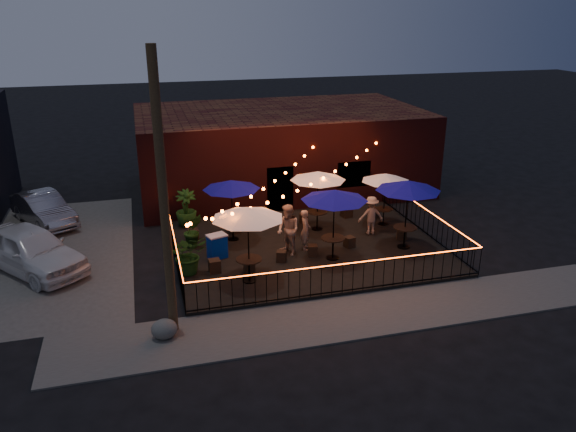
% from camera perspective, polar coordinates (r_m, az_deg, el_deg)
% --- Properties ---
extents(ground, '(110.00, 110.00, 0.00)m').
position_cam_1_polar(ground, '(20.10, 3.51, -5.56)').
color(ground, black).
rests_on(ground, ground).
extents(patio, '(10.00, 8.00, 0.15)m').
position_cam_1_polar(patio, '(21.79, 1.85, -3.16)').
color(patio, black).
rests_on(patio, ground).
extents(sidewalk, '(18.00, 2.50, 0.05)m').
position_cam_1_polar(sidewalk, '(17.41, 6.95, -10.02)').
color(sidewalk, '#44433F').
rests_on(sidewalk, ground).
extents(brick_building, '(14.00, 8.00, 4.00)m').
position_cam_1_polar(brick_building, '(28.74, -0.85, 6.80)').
color(brick_building, '#330E0E').
rests_on(brick_building, ground).
extents(utility_pole, '(0.26, 0.26, 8.00)m').
position_cam_1_polar(utility_pole, '(15.26, -12.52, 1.56)').
color(utility_pole, '#3C2A18').
rests_on(utility_pole, ground).
extents(fence_front, '(10.00, 0.04, 1.04)m').
position_cam_1_polar(fence_front, '(18.12, 5.57, -6.36)').
color(fence_front, black).
rests_on(fence_front, patio).
extents(fence_left, '(0.04, 8.00, 1.04)m').
position_cam_1_polar(fence_left, '(20.76, -11.48, -3.06)').
color(fence_left, black).
rests_on(fence_left, patio).
extents(fence_right, '(0.04, 8.00, 1.04)m').
position_cam_1_polar(fence_right, '(23.43, 13.65, -0.46)').
color(fence_right, black).
rests_on(fence_right, patio).
extents(festoon_lights, '(10.02, 8.72, 1.32)m').
position_cam_1_polar(festoon_lights, '(20.39, -0.55, 2.51)').
color(festoon_lights, '#F64A09').
rests_on(festoon_lights, ground).
extents(cafe_table_0, '(2.71, 2.71, 2.63)m').
position_cam_1_polar(cafe_table_0, '(18.10, -4.12, 0.19)').
color(cafe_table_0, black).
rests_on(cafe_table_0, patio).
extents(cafe_table_1, '(2.49, 2.49, 2.45)m').
position_cam_1_polar(cafe_table_1, '(21.62, -5.78, 3.10)').
color(cafe_table_1, black).
rests_on(cafe_table_1, patio).
extents(cafe_table_2, '(3.10, 3.10, 2.64)m').
position_cam_1_polar(cafe_table_2, '(19.83, 4.74, 2.04)').
color(cafe_table_2, black).
rests_on(cafe_table_2, patio).
extents(cafe_table_3, '(2.70, 2.70, 2.49)m').
position_cam_1_polar(cafe_table_3, '(22.58, 3.07, 4.03)').
color(cafe_table_3, black).
rests_on(cafe_table_3, patio).
extents(cafe_table_4, '(3.03, 3.03, 2.67)m').
position_cam_1_polar(cafe_table_4, '(21.18, 12.13, 2.95)').
color(cafe_table_4, black).
rests_on(cafe_table_4, patio).
extents(cafe_table_5, '(2.19, 2.19, 2.23)m').
position_cam_1_polar(cafe_table_5, '(23.50, 9.90, 3.82)').
color(cafe_table_5, black).
rests_on(cafe_table_5, patio).
extents(bistro_chair_0, '(0.41, 0.41, 0.46)m').
position_cam_1_polar(bistro_chair_0, '(19.70, -7.47, -5.05)').
color(bistro_chair_0, black).
rests_on(bistro_chair_0, patio).
extents(bistro_chair_1, '(0.37, 0.37, 0.42)m').
position_cam_1_polar(bistro_chair_1, '(19.62, -3.95, -5.09)').
color(bistro_chair_1, black).
rests_on(bistro_chair_1, patio).
extents(bistro_chair_2, '(0.43, 0.43, 0.48)m').
position_cam_1_polar(bistro_chair_2, '(22.38, -9.62, -1.92)').
color(bistro_chair_2, black).
rests_on(bistro_chair_2, patio).
extents(bistro_chair_3, '(0.44, 0.44, 0.42)m').
position_cam_1_polar(bistro_chair_3, '(22.95, -5.37, -1.21)').
color(bistro_chair_3, black).
rests_on(bistro_chair_3, patio).
extents(bistro_chair_4, '(0.44, 0.44, 0.40)m').
position_cam_1_polar(bistro_chair_4, '(20.34, -0.66, -4.10)').
color(bistro_chair_4, black).
rests_on(bistro_chair_4, patio).
extents(bistro_chair_5, '(0.42, 0.42, 0.41)m').
position_cam_1_polar(bistro_chair_5, '(20.81, 2.52, -3.52)').
color(bistro_chair_5, black).
rests_on(bistro_chair_5, patio).
extents(bistro_chair_6, '(0.54, 0.54, 0.50)m').
position_cam_1_polar(bistro_chair_6, '(23.26, 0.19, -0.70)').
color(bistro_chair_6, black).
rests_on(bistro_chair_6, patio).
extents(bistro_chair_7, '(0.38, 0.38, 0.40)m').
position_cam_1_polar(bistro_chair_7, '(23.90, 1.58, -0.25)').
color(bistro_chair_7, black).
rests_on(bistro_chair_7, patio).
extents(bistro_chair_8, '(0.43, 0.43, 0.41)m').
position_cam_1_polar(bistro_chair_8, '(21.65, 6.25, -2.63)').
color(bistro_chair_8, black).
rests_on(bistro_chair_8, patio).
extents(bistro_chair_9, '(0.49, 0.49, 0.45)m').
position_cam_1_polar(bistro_chair_9, '(22.68, 11.46, -1.78)').
color(bistro_chair_9, black).
rests_on(bistro_chair_9, patio).
extents(bistro_chair_10, '(0.48, 0.48, 0.50)m').
position_cam_1_polar(bistro_chair_10, '(24.70, 5.96, 0.48)').
color(bistro_chair_10, black).
rests_on(bistro_chair_10, patio).
extents(bistro_chair_11, '(0.44, 0.44, 0.42)m').
position_cam_1_polar(bistro_chair_11, '(24.86, 8.72, 0.39)').
color(bistro_chair_11, black).
rests_on(bistro_chair_11, patio).
extents(patron_a, '(0.50, 0.64, 1.58)m').
position_cam_1_polar(patron_a, '(21.13, 1.78, -1.40)').
color(patron_a, tan).
rests_on(patron_a, patio).
extents(patron_b, '(1.02, 1.14, 1.92)m').
position_cam_1_polar(patron_b, '(20.62, 0.03, -1.44)').
color(patron_b, '#CAAC8A').
rests_on(patron_b, patio).
extents(patron_c, '(1.08, 0.70, 1.58)m').
position_cam_1_polar(patron_c, '(22.81, 8.43, 0.07)').
color(patron_c, tan).
rests_on(patron_c, patio).
extents(potted_shrub_a, '(1.51, 1.39, 1.41)m').
position_cam_1_polar(potted_shrub_a, '(19.59, -10.07, -3.83)').
color(potted_shrub_a, '#0F370D').
rests_on(potted_shrub_a, patio).
extents(potted_shrub_b, '(0.83, 0.71, 1.33)m').
position_cam_1_polar(potted_shrub_b, '(21.66, -9.62, -1.48)').
color(potted_shrub_b, '#193511').
rests_on(potted_shrub_b, patio).
extents(potted_shrub_c, '(0.97, 0.97, 1.55)m').
position_cam_1_polar(potted_shrub_c, '(23.78, -10.33, 0.78)').
color(potted_shrub_c, '#0D3D0E').
rests_on(potted_shrub_c, patio).
extents(cooler, '(0.81, 0.69, 0.91)m').
position_cam_1_polar(cooler, '(20.68, -7.21, -3.05)').
color(cooler, '#0428A6').
rests_on(cooler, patio).
extents(boulder, '(0.89, 0.79, 0.64)m').
position_cam_1_polar(boulder, '(16.47, -12.46, -11.15)').
color(boulder, '#4E4D48').
rests_on(boulder, ground).
extents(car_white, '(4.48, 4.87, 1.61)m').
position_cam_1_polar(car_white, '(21.71, -24.65, -3.13)').
color(car_white, silver).
rests_on(car_white, ground).
extents(car_silver, '(3.21, 4.29, 1.35)m').
position_cam_1_polar(car_silver, '(26.22, -23.60, 0.65)').
color(car_silver, '#9998A0').
rests_on(car_silver, ground).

